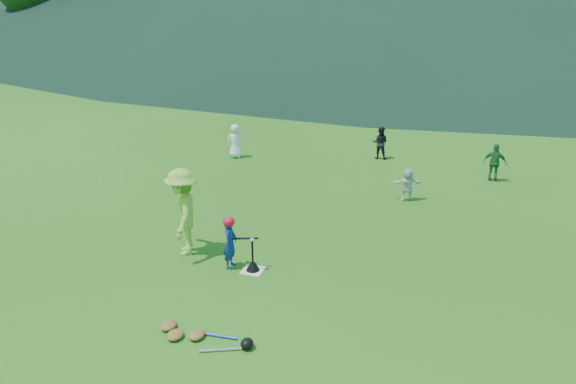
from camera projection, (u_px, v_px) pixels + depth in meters
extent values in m
plane|color=#275112|center=(253.00, 271.00, 12.00)|extent=(120.00, 120.00, 0.00)
cube|color=silver|center=(253.00, 270.00, 12.00)|extent=(0.45, 0.45, 0.02)
sphere|color=white|center=(252.00, 240.00, 11.74)|extent=(0.08, 0.08, 0.08)
imported|color=navy|center=(230.00, 243.00, 11.97)|extent=(0.30, 0.44, 1.15)
imported|color=#8DC138|center=(183.00, 212.00, 12.45)|extent=(1.19, 1.48, 2.00)
imported|color=white|center=(235.00, 141.00, 19.45)|extent=(0.65, 0.49, 1.18)
imported|color=black|center=(380.00, 143.00, 19.35)|extent=(0.56, 0.44, 1.13)
imported|color=#1E6630|center=(495.00, 163.00, 17.16)|extent=(0.73, 0.40, 1.18)
imported|color=silver|center=(408.00, 184.00, 15.68)|extent=(0.92, 0.56, 0.94)
cone|color=black|center=(253.00, 266.00, 11.96)|extent=(0.30, 0.30, 0.18)
cylinder|color=black|center=(252.00, 252.00, 11.84)|extent=(0.04, 0.04, 0.50)
ellipsoid|color=red|center=(229.00, 222.00, 11.79)|extent=(0.24, 0.26, 0.22)
cylinder|color=black|center=(244.00, 238.00, 11.88)|extent=(0.61, 0.21, 0.07)
ellipsoid|color=olive|center=(175.00, 335.00, 9.73)|extent=(0.28, 0.34, 0.13)
ellipsoid|color=olive|center=(196.00, 335.00, 9.74)|extent=(0.28, 0.34, 0.13)
ellipsoid|color=olive|center=(168.00, 325.00, 10.00)|extent=(0.28, 0.34, 0.13)
cylinder|color=silver|center=(221.00, 350.00, 9.40)|extent=(0.68, 0.34, 0.06)
cylinder|color=#263FA5|center=(218.00, 336.00, 9.77)|extent=(0.68, 0.09, 0.05)
ellipsoid|color=black|center=(247.00, 344.00, 9.44)|extent=(0.22, 0.24, 0.19)
cube|color=gray|center=(405.00, 65.00, 36.76)|extent=(70.00, 0.03, 1.20)
cube|color=yellow|center=(406.00, 55.00, 36.53)|extent=(70.00, 0.08, 0.08)
cylinder|color=gray|center=(405.00, 65.00, 36.76)|extent=(0.07, 0.07, 1.30)
cylinder|color=#382314|center=(40.00, 32.00, 48.98)|extent=(0.56, 0.56, 3.15)
cylinder|color=#382314|center=(97.00, 28.00, 48.86)|extent=(0.56, 0.56, 3.74)
cylinder|color=#382314|center=(155.00, 25.00, 48.74)|extent=(0.56, 0.56, 4.34)
cylinder|color=#382314|center=(189.00, 36.00, 44.92)|extent=(0.56, 0.56, 3.18)
cylinder|color=#382314|center=(252.00, 32.00, 44.80)|extent=(0.56, 0.56, 3.78)
cylinder|color=#382314|center=(315.00, 28.00, 44.69)|extent=(0.56, 0.56, 4.38)
cylinder|color=#382314|center=(368.00, 41.00, 40.87)|extent=(0.56, 0.56, 3.22)
cylinder|color=#382314|center=(437.00, 37.00, 40.75)|extent=(0.56, 0.56, 3.81)
cylinder|color=#382314|center=(507.00, 33.00, 40.63)|extent=(0.56, 0.56, 4.41)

